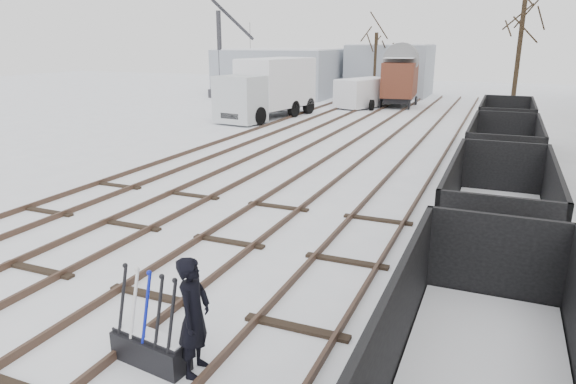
# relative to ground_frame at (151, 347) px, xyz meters

# --- Properties ---
(ground) EXTENTS (120.00, 120.00, 0.00)m
(ground) POSITION_rel_ground_frame_xyz_m (-1.31, 1.75, -0.28)
(ground) COLOR white
(ground) RESTS_ON ground
(tracks) EXTENTS (13.90, 52.00, 0.16)m
(tracks) POSITION_rel_ground_frame_xyz_m (-1.31, 15.43, -0.21)
(tracks) COLOR black
(tracks) RESTS_ON ground
(shed_left) EXTENTS (10.00, 8.00, 4.10)m
(shed_left) POSITION_rel_ground_frame_xyz_m (-14.31, 37.75, 1.76)
(shed_left) COLOR #9098A3
(shed_left) RESTS_ON ground
(shed_right) EXTENTS (7.00, 6.00, 4.50)m
(shed_right) POSITION_rel_ground_frame_xyz_m (-5.31, 41.75, 1.96)
(shed_right) COLOR #9098A3
(shed_right) RESTS_ON ground
(ground_frame) EXTENTS (1.34, 0.59, 1.49)m
(ground_frame) POSITION_rel_ground_frame_xyz_m (0.00, 0.00, 0.00)
(ground_frame) COLOR black
(ground_frame) RESTS_ON ground
(worker) EXTENTS (0.54, 0.73, 1.84)m
(worker) POSITION_rel_ground_frame_xyz_m (0.75, 0.10, 0.64)
(worker) COLOR black
(worker) RESTS_ON ground
(freight_wagon_b) EXTENTS (2.17, 5.44, 2.22)m
(freight_wagon_b) POSITION_rel_ground_frame_xyz_m (4.69, 6.30, 0.56)
(freight_wagon_b) COLOR black
(freight_wagon_b) RESTS_ON ground
(freight_wagon_c) EXTENTS (2.17, 5.44, 2.22)m
(freight_wagon_c) POSITION_rel_ground_frame_xyz_m (4.69, 12.70, 0.56)
(freight_wagon_c) COLOR black
(freight_wagon_c) RESTS_ON ground
(freight_wagon_d) EXTENTS (2.17, 5.44, 2.22)m
(freight_wagon_d) POSITION_rel_ground_frame_xyz_m (4.69, 19.10, 0.56)
(freight_wagon_d) COLOR black
(freight_wagon_d) RESTS_ON ground
(box_van_wagon) EXTENTS (2.89, 4.92, 3.61)m
(box_van_wagon) POSITION_rel_ground_frame_xyz_m (-2.82, 33.63, 1.82)
(box_van_wagon) COLOR black
(box_van_wagon) RESTS_ON ground
(lorry) EXTENTS (3.56, 8.42, 3.70)m
(lorry) POSITION_rel_ground_frame_xyz_m (-9.33, 24.40, 1.62)
(lorry) COLOR black
(lorry) RESTS_ON ground
(panel_van) EXTENTS (3.62, 5.21, 2.11)m
(panel_van) POSITION_rel_ground_frame_xyz_m (-5.11, 32.08, 0.82)
(panel_van) COLOR silver
(panel_van) RESTS_ON ground
(crane) EXTENTS (2.09, 4.84, 8.11)m
(crane) POSITION_rel_ground_frame_xyz_m (-18.31, 34.13, 1.85)
(crane) COLOR #2D2D32
(crane) RESTS_ON ground
(tree_far_left) EXTENTS (0.30, 0.30, 5.43)m
(tree_far_left) POSITION_rel_ground_frame_xyz_m (-5.99, 38.84, 2.43)
(tree_far_left) COLOR black
(tree_far_left) RESTS_ON ground
(tree_far_right) EXTENTS (0.30, 0.30, 7.62)m
(tree_far_right) POSITION_rel_ground_frame_xyz_m (5.03, 32.60, 3.53)
(tree_far_right) COLOR black
(tree_far_right) RESTS_ON ground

